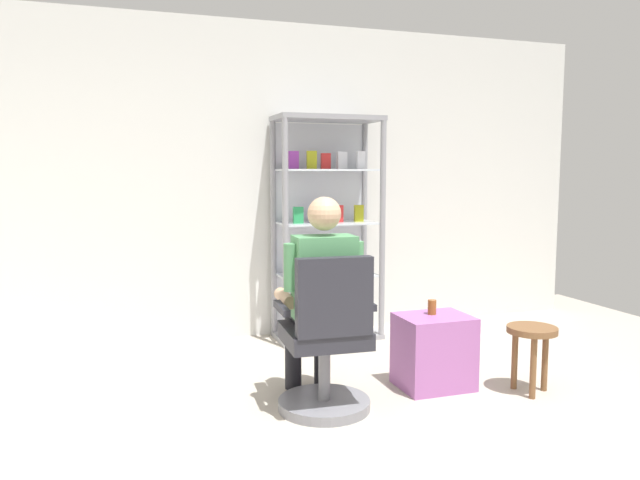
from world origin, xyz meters
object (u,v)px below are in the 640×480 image
(display_cabinet_main, at_px, (325,226))
(tea_glass, at_px, (432,307))
(wooden_stool, at_px, (532,340))
(seated_shopkeeper, at_px, (319,290))
(storage_crate, at_px, (434,351))
(office_chair, at_px, (327,348))

(display_cabinet_main, relative_size, tea_glass, 19.36)
(wooden_stool, bearing_deg, display_cabinet_main, 115.12)
(seated_shopkeeper, bearing_deg, storage_crate, 1.66)
(display_cabinet_main, relative_size, office_chair, 1.98)
(seated_shopkeeper, bearing_deg, tea_glass, 4.44)
(storage_crate, distance_m, tea_glass, 0.30)
(display_cabinet_main, relative_size, seated_shopkeeper, 1.47)
(storage_crate, relative_size, wooden_stool, 1.11)
(seated_shopkeeper, bearing_deg, office_chair, -92.96)
(tea_glass, height_order, wooden_stool, tea_glass)
(tea_glass, bearing_deg, wooden_stool, -31.53)
(office_chair, relative_size, tea_glass, 9.78)
(display_cabinet_main, distance_m, office_chair, 1.82)
(office_chair, bearing_deg, storage_crate, 12.81)
(office_chair, height_order, wooden_stool, office_chair)
(tea_glass, bearing_deg, office_chair, -164.62)
(display_cabinet_main, distance_m, storage_crate, 1.65)
(display_cabinet_main, bearing_deg, tea_glass, -79.05)
(office_chair, distance_m, tea_glass, 0.87)
(office_chair, bearing_deg, display_cabinet_main, 71.45)
(display_cabinet_main, xyz_separation_m, tea_glass, (0.27, -1.41, -0.43))
(storage_crate, bearing_deg, office_chair, -167.19)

